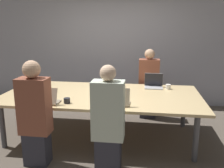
{
  "coord_description": "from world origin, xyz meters",
  "views": [
    {
      "loc": [
        0.73,
        -3.89,
        1.86
      ],
      "look_at": [
        0.16,
        0.1,
        0.9
      ],
      "focal_mm": 40.0,
      "sensor_mm": 36.0,
      "label": 1
    }
  ],
  "objects_px": {
    "laptop_near_midright": "(117,100)",
    "cup_far_right": "(168,87)",
    "person_far_right": "(149,85)",
    "person_near_left": "(35,115)",
    "laptop_far_right": "(154,84)",
    "laptop_near_left": "(47,99)",
    "bottle_near_left": "(34,93)",
    "cup_near_left": "(67,101)",
    "person_near_midright": "(108,122)",
    "stapler": "(122,94)"
  },
  "relations": [
    {
      "from": "laptop_near_left",
      "to": "cup_near_left",
      "type": "relative_size",
      "value": 3.51
    },
    {
      "from": "cup_far_right",
      "to": "laptop_near_left",
      "type": "xyz_separation_m",
      "value": [
        -1.79,
        -1.11,
        0.03
      ]
    },
    {
      "from": "laptop_near_midright",
      "to": "cup_near_left",
      "type": "xyz_separation_m",
      "value": [
        -0.74,
        -0.01,
        -0.04
      ]
    },
    {
      "from": "laptop_near_midright",
      "to": "laptop_far_right",
      "type": "xyz_separation_m",
      "value": [
        0.53,
        1.11,
        -0.0
      ]
    },
    {
      "from": "person_near_midright",
      "to": "person_near_left",
      "type": "distance_m",
      "value": 0.98
    },
    {
      "from": "person_far_right",
      "to": "bottle_near_left",
      "type": "xyz_separation_m",
      "value": [
        -1.73,
        -1.48,
        0.18
      ]
    },
    {
      "from": "laptop_near_midright",
      "to": "laptop_far_right",
      "type": "relative_size",
      "value": 1.08
    },
    {
      "from": "laptop_near_midright",
      "to": "bottle_near_left",
      "type": "distance_m",
      "value": 1.29
    },
    {
      "from": "person_near_midright",
      "to": "laptop_near_left",
      "type": "relative_size",
      "value": 4.32
    },
    {
      "from": "person_near_midright",
      "to": "laptop_near_left",
      "type": "height_order",
      "value": "person_near_midright"
    },
    {
      "from": "laptop_near_midright",
      "to": "laptop_near_left",
      "type": "relative_size",
      "value": 1.1
    },
    {
      "from": "laptop_far_right",
      "to": "bottle_near_left",
      "type": "relative_size",
      "value": 1.31
    },
    {
      "from": "cup_near_left",
      "to": "cup_far_right",
      "type": "bearing_deg",
      "value": 34.35
    },
    {
      "from": "cup_far_right",
      "to": "bottle_near_left",
      "type": "height_order",
      "value": "bottle_near_left"
    },
    {
      "from": "cup_far_right",
      "to": "cup_near_left",
      "type": "height_order",
      "value": "cup_far_right"
    },
    {
      "from": "laptop_near_midright",
      "to": "cup_far_right",
      "type": "height_order",
      "value": "laptop_near_midright"
    },
    {
      "from": "laptop_near_left",
      "to": "laptop_far_right",
      "type": "bearing_deg",
      "value": -142.3
    },
    {
      "from": "laptop_near_midright",
      "to": "stapler",
      "type": "height_order",
      "value": "laptop_near_midright"
    },
    {
      "from": "laptop_far_right",
      "to": "person_far_right",
      "type": "distance_m",
      "value": 0.5
    },
    {
      "from": "person_near_midright",
      "to": "person_near_left",
      "type": "height_order",
      "value": "person_near_left"
    },
    {
      "from": "laptop_near_left",
      "to": "cup_near_left",
      "type": "distance_m",
      "value": 0.28
    },
    {
      "from": "laptop_far_right",
      "to": "laptop_near_midright",
      "type": "bearing_deg",
      "value": -115.48
    },
    {
      "from": "laptop_far_right",
      "to": "person_far_right",
      "type": "height_order",
      "value": "person_far_right"
    },
    {
      "from": "stapler",
      "to": "person_near_left",
      "type": "bearing_deg",
      "value": -151.23
    },
    {
      "from": "bottle_near_left",
      "to": "stapler",
      "type": "height_order",
      "value": "bottle_near_left"
    },
    {
      "from": "laptop_near_left",
      "to": "cup_near_left",
      "type": "bearing_deg",
      "value": -165.56
    },
    {
      "from": "laptop_far_right",
      "to": "cup_near_left",
      "type": "distance_m",
      "value": 1.69
    },
    {
      "from": "laptop_far_right",
      "to": "cup_near_left",
      "type": "relative_size",
      "value": 3.55
    },
    {
      "from": "laptop_near_midright",
      "to": "person_near_midright",
      "type": "xyz_separation_m",
      "value": [
        -0.06,
        -0.45,
        -0.15
      ]
    },
    {
      "from": "person_far_right",
      "to": "person_near_midright",
      "type": "bearing_deg",
      "value": -103.99
    },
    {
      "from": "person_near_midright",
      "to": "cup_near_left",
      "type": "distance_m",
      "value": 0.81
    },
    {
      "from": "person_far_right",
      "to": "person_near_left",
      "type": "relative_size",
      "value": 0.98
    },
    {
      "from": "person_near_midright",
      "to": "person_far_right",
      "type": "xyz_separation_m",
      "value": [
        0.51,
        2.03,
        0.0
      ]
    },
    {
      "from": "laptop_far_right",
      "to": "laptop_near_left",
      "type": "relative_size",
      "value": 1.01
    },
    {
      "from": "person_far_right",
      "to": "cup_near_left",
      "type": "xyz_separation_m",
      "value": [
        -1.18,
        -1.59,
        0.11
      ]
    },
    {
      "from": "laptop_near_midright",
      "to": "cup_near_left",
      "type": "relative_size",
      "value": 3.85
    },
    {
      "from": "person_near_midright",
      "to": "cup_near_left",
      "type": "bearing_deg",
      "value": -33.23
    },
    {
      "from": "laptop_far_right",
      "to": "laptop_near_left",
      "type": "bearing_deg",
      "value": -142.3
    },
    {
      "from": "person_near_midright",
      "to": "cup_far_right",
      "type": "bearing_deg",
      "value": -119.72
    },
    {
      "from": "laptop_far_right",
      "to": "person_far_right",
      "type": "xyz_separation_m",
      "value": [
        -0.08,
        0.47,
        -0.14
      ]
    },
    {
      "from": "cup_far_right",
      "to": "bottle_near_left",
      "type": "distance_m",
      "value": 2.27
    },
    {
      "from": "stapler",
      "to": "person_near_midright",
      "type": "bearing_deg",
      "value": -106.53
    },
    {
      "from": "cup_near_left",
      "to": "bottle_near_left",
      "type": "xyz_separation_m",
      "value": [
        -0.55,
        0.11,
        0.07
      ]
    },
    {
      "from": "person_far_right",
      "to": "laptop_far_right",
      "type": "bearing_deg",
      "value": -79.85
    },
    {
      "from": "laptop_near_left",
      "to": "stapler",
      "type": "bearing_deg",
      "value": -151.02
    },
    {
      "from": "person_far_right",
      "to": "stapler",
      "type": "relative_size",
      "value": 8.97
    },
    {
      "from": "person_near_left",
      "to": "bottle_near_left",
      "type": "bearing_deg",
      "value": -64.88
    },
    {
      "from": "person_near_midright",
      "to": "laptop_far_right",
      "type": "distance_m",
      "value": 1.67
    },
    {
      "from": "laptop_near_midright",
      "to": "cup_far_right",
      "type": "relative_size",
      "value": 4.12
    },
    {
      "from": "cup_far_right",
      "to": "cup_near_left",
      "type": "distance_m",
      "value": 1.84
    }
  ]
}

